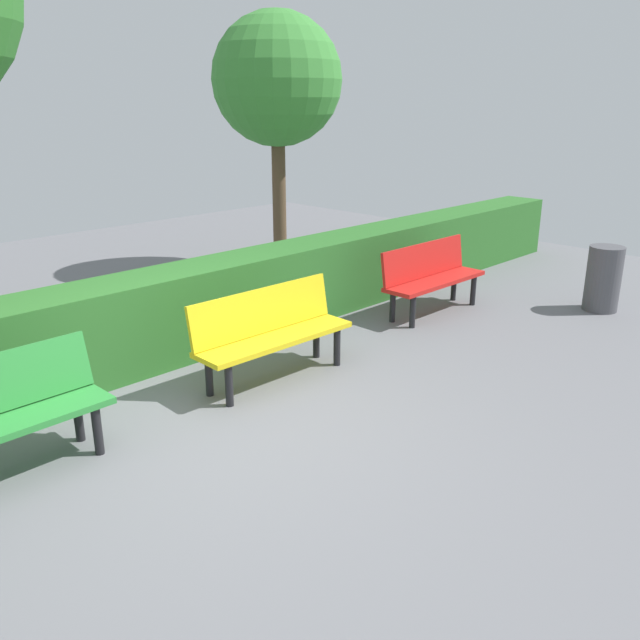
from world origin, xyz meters
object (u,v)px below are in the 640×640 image
at_px(bench_red, 431,275).
at_px(tree_near, 277,81).
at_px(bench_yellow, 271,330).
at_px(trash_bin, 603,279).

distance_m(bench_red, tree_near, 3.80).
height_order(bench_yellow, tree_near, tree_near).
relative_size(bench_red, bench_yellow, 0.96).
distance_m(bench_red, bench_yellow, 2.76).
bearing_deg(bench_red, bench_yellow, 3.40).
bearing_deg(bench_yellow, bench_red, -175.96).
relative_size(bench_yellow, trash_bin, 2.00).
bearing_deg(bench_red, tree_near, -92.96).
bearing_deg(tree_near, bench_yellow, 46.84).
xyz_separation_m(bench_red, tree_near, (-0.19, -3.01, 2.31)).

